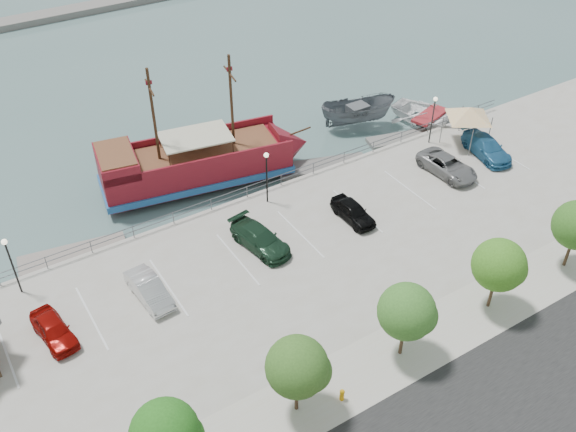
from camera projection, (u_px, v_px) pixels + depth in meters
ground at (316, 261)px, 44.20m from camera, size 160.00×160.00×0.00m
street at (491, 422)px, 32.87m from camera, size 100.00×8.00×0.04m
sidewalk at (413, 346)px, 36.89m from camera, size 100.00×4.00×0.05m
seawall_railing at (259, 187)px, 48.49m from camera, size 50.00×0.06×1.00m
pirate_ship at (211, 161)px, 50.82m from camera, size 17.53×7.49×10.90m
patrol_boat at (357, 115)px, 57.85m from camera, size 7.27×4.77×2.63m
speedboat at (429, 119)px, 58.39m from camera, size 7.15×8.50×1.51m
dock_west at (74, 255)px, 44.35m from camera, size 7.52×3.24×0.42m
dock_mid at (323, 166)px, 53.15m from camera, size 7.75×4.37×0.43m
dock_east at (402, 139)px, 56.72m from camera, size 6.52×3.26×0.36m
canopy_tent at (470, 107)px, 52.55m from camera, size 5.53×5.53×3.87m
fire_hydrant at (342, 395)px, 33.72m from camera, size 0.28×0.28×0.80m
lamp_post_left at (9, 257)px, 38.59m from camera, size 0.36×0.36×4.28m
lamp_post_mid at (267, 169)px, 46.14m from camera, size 0.36×0.36×4.28m
lamp_post_right at (434, 112)px, 52.85m from camera, size 0.36×0.36×4.28m
tree_c at (300, 368)px, 31.53m from camera, size 3.30×3.20×5.00m
tree_d at (409, 313)px, 34.47m from camera, size 3.30×3.20×5.00m
tree_e at (501, 266)px, 37.40m from camera, size 3.30×3.20×5.00m
parked_car_a at (54, 330)px, 36.97m from camera, size 2.18×4.22×1.37m
parked_car_b at (149, 289)px, 39.55m from camera, size 1.86×4.39×1.41m
parked_car_d at (260, 239)px, 43.38m from camera, size 2.86×5.27×1.45m
parked_car_e at (353, 212)px, 45.85m from camera, size 1.64×4.00×1.36m
parked_car_g at (447, 166)px, 50.50m from camera, size 2.67×5.27×1.43m
parked_car_h at (487, 147)px, 52.57m from camera, size 3.07×5.53×1.51m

